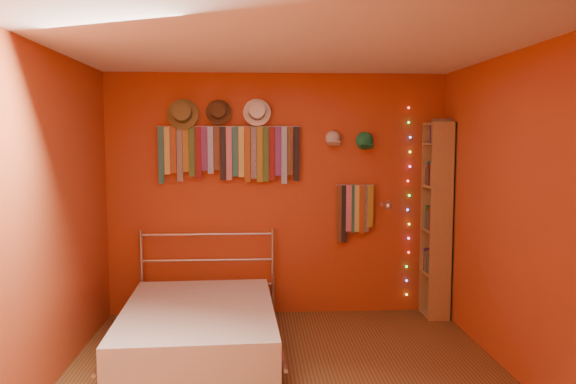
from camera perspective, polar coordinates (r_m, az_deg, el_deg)
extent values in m
plane|color=#51371C|center=(4.44, -0.06, -18.94)|extent=(3.50, 3.50, 0.00)
cube|color=maroon|center=(5.82, -1.06, -0.30)|extent=(3.50, 0.02, 2.50)
cube|color=maroon|center=(4.54, 22.60, -2.37)|extent=(0.02, 3.50, 2.50)
cube|color=maroon|center=(4.35, -23.75, -2.73)|extent=(0.02, 3.50, 2.50)
cube|color=white|center=(4.10, -0.06, 14.79)|extent=(3.50, 3.50, 0.02)
cylinder|color=#B6B6BB|center=(5.75, -6.03, 6.62)|extent=(1.45, 0.01, 0.01)
cube|color=#19595A|center=(5.81, -12.78, 3.66)|extent=(0.06, 0.01, 0.57)
cube|color=#B39D47|center=(5.79, -12.19, 4.13)|extent=(0.06, 0.01, 0.48)
cube|color=maroon|center=(5.78, -11.59, 4.21)|extent=(0.06, 0.01, 0.47)
cube|color=#121951|center=(5.78, -10.95, 3.78)|extent=(0.06, 0.01, 0.56)
cube|color=brown|center=(5.77, -10.36, 4.28)|extent=(0.06, 0.01, 0.46)
cube|color=#2A5321|center=(5.75, -9.74, 4.06)|extent=(0.06, 0.01, 0.50)
cube|color=maroon|center=(5.76, -9.11, 3.92)|extent=(0.06, 0.01, 0.53)
cube|color=#4C175F|center=(5.75, -8.50, 4.36)|extent=(0.06, 0.01, 0.45)
cube|color=#7B99DB|center=(5.74, -7.88, 4.22)|extent=(0.06, 0.01, 0.48)
cube|color=#452417|center=(5.74, -7.26, 4.40)|extent=(0.06, 0.01, 0.44)
cube|color=black|center=(5.73, -6.63, 3.92)|extent=(0.06, 0.01, 0.54)
cube|color=#B05870|center=(5.72, -6.01, 3.91)|extent=(0.06, 0.01, 0.54)
cube|color=#1A5B5B|center=(5.73, -5.38, 4.10)|extent=(0.06, 0.01, 0.51)
cube|color=#B9B94A|center=(5.73, -4.76, 4.07)|extent=(0.06, 0.01, 0.51)
cube|color=brown|center=(5.72, -4.14, 3.82)|extent=(0.06, 0.01, 0.56)
cube|color=navy|center=(5.73, -3.51, 4.00)|extent=(0.06, 0.01, 0.53)
cube|color=olive|center=(5.73, -2.89, 3.83)|extent=(0.06, 0.01, 0.56)
cube|color=#2B4F1F|center=(5.72, -2.26, 3.86)|extent=(0.06, 0.01, 0.56)
cube|color=maroon|center=(5.73, -1.64, 3.92)|extent=(0.06, 0.01, 0.55)
cube|color=#521B6F|center=(5.73, -1.01, 4.14)|extent=(0.06, 0.01, 0.50)
cube|color=#6F94C6|center=(5.73, -0.39, 3.74)|extent=(0.06, 0.01, 0.58)
cube|color=#4D2E19|center=(5.74, 0.23, 4.17)|extent=(0.06, 0.01, 0.50)
cube|color=black|center=(5.74, 0.85, 3.87)|extent=(0.06, 0.01, 0.56)
cylinder|color=#B6B6BB|center=(5.85, 6.85, 0.70)|extent=(0.40, 0.01, 0.01)
cube|color=#4B2E19|center=(5.85, 5.29, -2.23)|extent=(0.06, 0.01, 0.60)
cube|color=black|center=(5.85, 5.75, -2.23)|extent=(0.06, 0.01, 0.60)
cube|color=#A45268|center=(5.84, 6.20, -1.68)|extent=(0.06, 0.01, 0.48)
cube|color=#185157|center=(5.86, 6.62, -1.73)|extent=(0.06, 0.01, 0.50)
cube|color=#B1B849|center=(5.87, 7.07, -1.69)|extent=(0.06, 0.01, 0.49)
cube|color=brown|center=(5.87, 7.52, -1.79)|extent=(0.06, 0.01, 0.51)
cube|color=#121F50|center=(5.89, 7.94, -1.68)|extent=(0.06, 0.01, 0.49)
cube|color=olive|center=(5.89, 8.39, -1.45)|extent=(0.06, 0.01, 0.44)
cylinder|color=brown|center=(5.78, -10.64, 7.77)|extent=(0.32, 0.08, 0.31)
cylinder|color=brown|center=(5.72, -10.71, 7.92)|extent=(0.19, 0.16, 0.21)
cylinder|color=#332314|center=(5.75, -10.67, 7.85)|extent=(0.19, 0.06, 0.19)
cylinder|color=#442D18|center=(5.75, -7.06, 8.04)|extent=(0.26, 0.06, 0.26)
cylinder|color=#442D18|center=(5.70, -7.09, 8.16)|extent=(0.15, 0.13, 0.17)
cylinder|color=black|center=(5.72, -7.08, 8.10)|extent=(0.16, 0.05, 0.16)
cylinder|color=white|center=(5.73, -3.17, 8.07)|extent=(0.28, 0.07, 0.28)
cylinder|color=white|center=(5.69, -3.16, 8.21)|extent=(0.16, 0.14, 0.18)
cylinder|color=black|center=(5.71, -3.17, 8.14)|extent=(0.17, 0.06, 0.17)
ellipsoid|color=beige|center=(5.79, 4.57, 5.46)|extent=(0.17, 0.13, 0.17)
cube|color=beige|center=(5.69, 4.71, 4.95)|extent=(0.12, 0.09, 0.05)
ellipsoid|color=#1A7747|center=(5.85, 7.79, 5.19)|extent=(0.18, 0.14, 0.18)
cube|color=#1A7747|center=(5.74, 7.99, 4.63)|extent=(0.13, 0.10, 0.05)
sphere|color=#FF3333|center=(5.97, 12.16, 8.37)|extent=(0.02, 0.02, 0.02)
sphere|color=#33FF4C|center=(5.97, 12.16, 6.91)|extent=(0.02, 0.02, 0.02)
sphere|color=#4C66FF|center=(5.97, 12.31, 5.45)|extent=(0.02, 0.02, 0.02)
sphere|color=yellow|center=(5.97, 12.29, 4.00)|extent=(0.02, 0.02, 0.02)
sphere|color=#FF4CCC|center=(5.98, 12.28, 2.55)|extent=(0.02, 0.02, 0.02)
sphere|color=#FF3333|center=(5.98, 12.09, 1.10)|extent=(0.02, 0.02, 0.02)
sphere|color=#33FF4C|center=(6.00, 12.22, -0.34)|extent=(0.02, 0.02, 0.02)
sphere|color=#4C66FF|center=(6.01, 12.05, -1.78)|extent=(0.02, 0.02, 0.02)
sphere|color=yellow|center=(6.04, 12.20, -3.21)|extent=(0.02, 0.02, 0.02)
sphere|color=#FF4CCC|center=(6.06, 12.16, -4.62)|extent=(0.02, 0.02, 0.02)
sphere|color=#FF3333|center=(6.09, 12.16, -6.03)|extent=(0.02, 0.02, 0.02)
sphere|color=#33FF4C|center=(6.12, 11.95, -7.42)|extent=(0.02, 0.02, 0.02)
sphere|color=#4C66FF|center=(6.16, 11.96, -8.80)|extent=(0.02, 0.02, 0.02)
sphere|color=yellow|center=(6.19, 11.96, -10.16)|extent=(0.02, 0.02, 0.02)
cylinder|color=#B6B6BB|center=(5.96, 9.54, -1.31)|extent=(0.04, 0.03, 0.04)
cylinder|color=#B6B6BB|center=(5.83, 9.84, -1.14)|extent=(0.02, 0.28, 0.09)
sphere|color=white|center=(5.69, 10.17, -1.42)|extent=(0.08, 0.08, 0.08)
cube|color=olive|center=(5.78, 15.39, -3.04)|extent=(0.24, 0.02, 2.00)
cube|color=olive|center=(6.08, 14.42, -2.60)|extent=(0.24, 0.02, 2.00)
cube|color=olive|center=(5.97, 15.95, -2.79)|extent=(0.02, 0.34, 2.00)
cube|color=olive|center=(6.14, 14.67, -11.90)|extent=(0.24, 0.32, 0.02)
cube|color=olive|center=(6.03, 14.77, -8.00)|extent=(0.24, 0.32, 0.02)
cube|color=olive|center=(5.94, 14.87, -3.77)|extent=(0.24, 0.32, 0.02)
cube|color=olive|center=(5.89, 14.98, 0.55)|extent=(0.24, 0.32, 0.02)
cube|color=olive|center=(5.87, 15.08, 4.74)|extent=(0.24, 0.32, 0.02)
cube|color=olive|center=(5.87, 15.13, 6.69)|extent=(0.24, 0.32, 0.02)
cylinder|color=#B6B6BB|center=(5.97, -14.65, -8.09)|extent=(0.03, 0.03, 0.91)
cylinder|color=#B6B6BB|center=(5.86, -1.56, -8.17)|extent=(0.03, 0.03, 0.91)
cylinder|color=#B6B6BB|center=(5.90, -8.15, -9.31)|extent=(1.34, 0.02, 0.02)
cylinder|color=#B6B6BB|center=(5.84, -8.19, -6.87)|extent=(1.34, 0.02, 0.02)
cylinder|color=#B6B6BB|center=(5.79, -8.22, -4.28)|extent=(1.34, 0.02, 0.02)
cube|color=silver|center=(5.03, -9.06, -13.45)|extent=(1.35, 1.86, 0.36)
cylinder|color=#B6B6BB|center=(5.14, -16.71, -13.42)|extent=(0.10, 1.82, 0.03)
cylinder|color=#B6B6BB|center=(5.01, -1.19, -13.68)|extent=(0.10, 1.82, 0.03)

